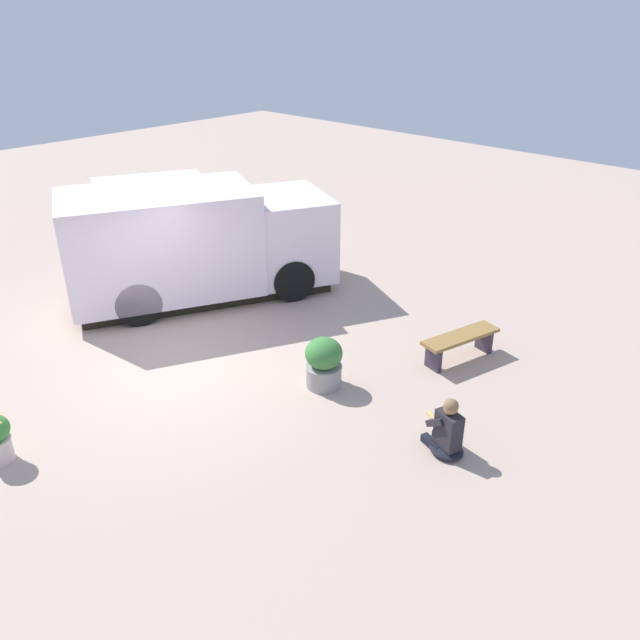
% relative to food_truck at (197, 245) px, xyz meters
% --- Properties ---
extents(ground_plane, '(40.00, 40.00, 0.00)m').
position_rel_food_truck_xyz_m(ground_plane, '(2.13, 2.14, -1.12)').
color(ground_plane, '#B79F8D').
extents(food_truck, '(5.71, 4.43, 2.30)m').
position_rel_food_truck_xyz_m(food_truck, '(0.00, 0.00, 0.00)').
color(food_truck, white).
rests_on(food_truck, ground_plane).
extents(person_customer, '(0.58, 0.77, 0.88)m').
position_rel_food_truck_xyz_m(person_customer, '(0.89, 6.71, -0.77)').
color(person_customer, black).
rests_on(person_customer, ground_plane).
extents(planter_flowering_near, '(0.60, 0.60, 0.85)m').
position_rel_food_truck_xyz_m(planter_flowering_near, '(0.81, 4.33, -0.69)').
color(planter_flowering_near, gray).
rests_on(planter_flowering_near, ground_plane).
extents(plaza_bench, '(1.54, 0.75, 0.48)m').
position_rel_food_truck_xyz_m(plaza_bench, '(-1.41, 5.47, -0.76)').
color(plaza_bench, olive).
rests_on(plaza_bench, ground_plane).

